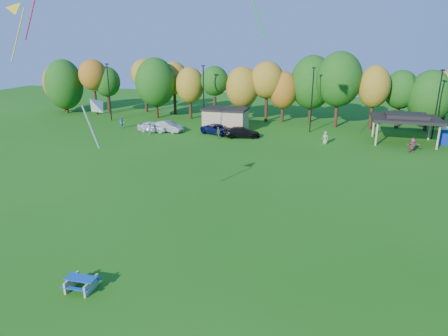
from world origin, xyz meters
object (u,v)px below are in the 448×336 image
(picnic_table, at_px, (81,283))
(car_d, at_px, (242,132))
(car_a, at_px, (153,126))
(car_c, at_px, (218,129))
(car_b, at_px, (167,126))

(picnic_table, xyz_separation_m, car_d, (0.40, 36.02, 0.30))
(car_a, relative_size, car_d, 0.91)
(picnic_table, distance_m, car_d, 36.02)
(car_a, relative_size, car_c, 0.89)
(picnic_table, bearing_deg, car_d, 88.20)
(picnic_table, distance_m, car_b, 38.11)
(car_a, bearing_deg, picnic_table, -160.68)
(car_c, bearing_deg, car_a, 114.46)
(car_d, bearing_deg, car_a, 75.89)
(car_c, bearing_deg, car_d, -86.06)
(car_a, bearing_deg, car_b, -74.70)
(picnic_table, distance_m, car_c, 37.12)
(car_c, height_order, car_d, car_d)
(car_d, bearing_deg, car_b, 73.05)
(picnic_table, bearing_deg, car_a, 108.29)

